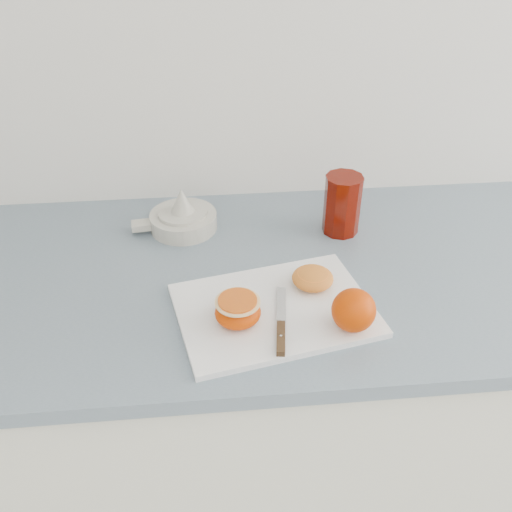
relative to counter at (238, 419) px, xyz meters
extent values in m
cube|color=white|center=(0.00, 0.00, -0.02)|extent=(2.24, 0.60, 0.86)
cube|color=gray|center=(0.00, 0.00, 0.43)|extent=(2.30, 0.64, 0.03)
cube|color=white|center=(0.06, -0.13, 0.45)|extent=(0.38, 0.30, 0.01)
sphere|color=red|center=(0.19, -0.20, 0.49)|extent=(0.07, 0.07, 0.07)
ellipsoid|color=red|center=(0.00, -0.17, 0.48)|extent=(0.08, 0.08, 0.04)
cylinder|color=#FFD58E|center=(0.00, -0.17, 0.50)|extent=(0.08, 0.08, 0.00)
cylinder|color=orange|center=(0.00, -0.17, 0.50)|extent=(0.07, 0.07, 0.00)
ellipsoid|color=orange|center=(0.14, -0.08, 0.47)|extent=(0.08, 0.08, 0.03)
cylinder|color=orange|center=(0.14, -0.08, 0.48)|extent=(0.06, 0.06, 0.00)
cube|color=#4E371D|center=(0.06, -0.22, 0.46)|extent=(0.02, 0.08, 0.01)
cube|color=#B7B7BC|center=(0.08, -0.13, 0.46)|extent=(0.03, 0.10, 0.00)
cylinder|color=#B7B7BC|center=(0.06, -0.22, 0.46)|extent=(0.00, 0.00, 0.01)
cylinder|color=silver|center=(-0.10, 0.16, 0.46)|extent=(0.14, 0.14, 0.04)
cylinder|color=silver|center=(-0.10, 0.16, 0.48)|extent=(0.11, 0.11, 0.01)
cone|color=silver|center=(-0.10, 0.16, 0.51)|extent=(0.05, 0.05, 0.05)
cube|color=silver|center=(-0.18, 0.15, 0.46)|extent=(0.05, 0.04, 0.01)
ellipsoid|color=#F93E06|center=(-0.08, 0.15, 0.49)|extent=(0.01, 0.01, 0.00)
ellipsoid|color=#F93E06|center=(-0.11, 0.17, 0.49)|extent=(0.01, 0.01, 0.00)
ellipsoid|color=#F93E06|center=(-0.10, 0.15, 0.49)|extent=(0.01, 0.01, 0.00)
ellipsoid|color=#F93E06|center=(-0.08, 0.17, 0.49)|extent=(0.01, 0.01, 0.00)
cylinder|color=#610C02|center=(0.24, 0.12, 0.51)|extent=(0.08, 0.08, 0.12)
cylinder|color=orange|center=(0.24, 0.12, 0.46)|extent=(0.06, 0.06, 0.02)
cylinder|color=#610C02|center=(0.24, 0.12, 0.57)|extent=(0.08, 0.08, 0.00)
camera|label=1|loc=(-0.04, -0.89, 1.10)|focal=40.00mm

